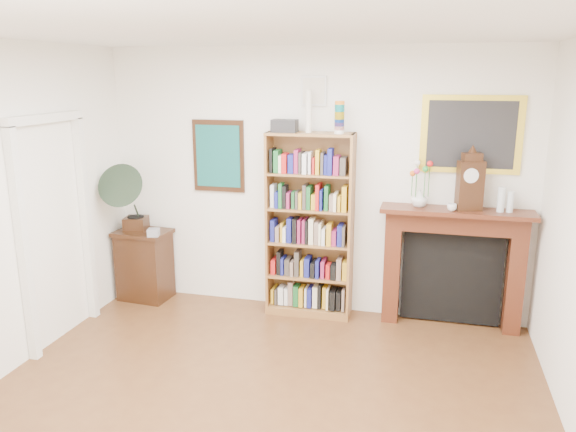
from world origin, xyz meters
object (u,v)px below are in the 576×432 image
object	(u,v)px
fireplace	(453,257)
mantel_clock	(470,183)
cd_stack	(153,232)
side_cabinet	(145,265)
flower_vase	(419,199)
bookshelf	(310,215)
bottle_right	(510,202)
bottle_left	(501,199)
gramophone	(128,194)
teacup	(452,207)

from	to	relation	value
fireplace	mantel_clock	bearing A→B (deg)	-33.76
cd_stack	side_cabinet	bearing A→B (deg)	144.38
flower_vase	bookshelf	bearing A→B (deg)	-178.12
mantel_clock	bottle_right	world-z (taller)	mantel_clock
cd_stack	bookshelf	bearing A→B (deg)	7.11
side_cabinet	bottle_right	distance (m)	3.96
mantel_clock	fireplace	bearing A→B (deg)	129.65
cd_stack	bottle_left	bearing A→B (deg)	3.59
flower_vase	side_cabinet	bearing A→B (deg)	-178.29
fireplace	cd_stack	distance (m)	3.17
side_cabinet	cd_stack	size ratio (longest dim) A/B	6.70
bookshelf	side_cabinet	size ratio (longest dim) A/B	2.79
gramophone	flower_vase	bearing A→B (deg)	-6.92
side_cabinet	mantel_clock	size ratio (longest dim) A/B	1.44
fireplace	bookshelf	bearing A→B (deg)	-177.03
bookshelf	flower_vase	bearing A→B (deg)	0.67
mantel_clock	flower_vase	distance (m)	0.50
bottle_left	teacup	bearing A→B (deg)	-169.65
fireplace	teacup	bearing A→B (deg)	-110.30
bookshelf	mantel_clock	xyz separation A→B (m)	(1.56, 0.01, 0.42)
side_cabinet	bottle_left	xyz separation A→B (m)	(3.77, 0.07, 0.96)
cd_stack	teacup	world-z (taller)	teacup
bookshelf	bottle_left	distance (m)	1.88
gramophone	fireplace	bearing A→B (deg)	-6.68
side_cabinet	fireplace	world-z (taller)	fireplace
gramophone	mantel_clock	bearing A→B (deg)	-7.86
fireplace	bottle_right	xyz separation A→B (m)	(0.48, -0.05, 0.60)
gramophone	cd_stack	xyz separation A→B (m)	(0.31, -0.05, -0.40)
bookshelf	flower_vase	xyz separation A→B (m)	(1.10, 0.04, 0.23)
fireplace	flower_vase	size ratio (longest dim) A/B	8.81
side_cabinet	bottle_left	bearing A→B (deg)	5.42
side_cabinet	mantel_clock	distance (m)	3.64
side_cabinet	fireplace	distance (m)	3.39
mantel_clock	teacup	world-z (taller)	mantel_clock
side_cabinet	bottle_left	distance (m)	3.89
bottle_left	gramophone	bearing A→B (deg)	-177.44
cd_stack	fireplace	bearing A→B (deg)	5.14
cd_stack	mantel_clock	distance (m)	3.33
mantel_clock	flower_vase	xyz separation A→B (m)	(-0.46, 0.03, -0.19)
bookshelf	side_cabinet	xyz separation A→B (m)	(-1.91, -0.05, -0.69)
bottle_left	bottle_right	size ratio (longest dim) A/B	1.20
bottle_left	bottle_right	xyz separation A→B (m)	(0.08, 0.01, -0.02)
flower_vase	fireplace	bearing A→B (deg)	5.86
mantel_clock	flower_vase	size ratio (longest dim) A/B	3.34
cd_stack	mantel_clock	xyz separation A→B (m)	(3.25, 0.22, 0.66)
teacup	mantel_clock	bearing A→B (deg)	26.46
fireplace	flower_vase	world-z (taller)	flower_vase
side_cabinet	teacup	xyz separation A→B (m)	(3.32, -0.02, 0.87)
fireplace	bottle_left	distance (m)	0.74
flower_vase	bottle_left	xyz separation A→B (m)	(0.76, -0.02, 0.04)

